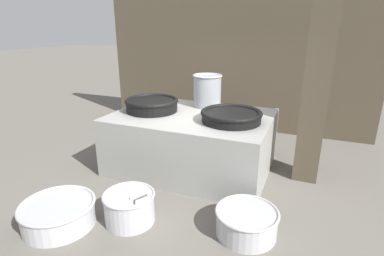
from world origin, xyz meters
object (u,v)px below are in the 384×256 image
giant_wok_far (231,116)px  prep_bowl_vegetables (129,206)px  prep_bowl_meat (58,213)px  prep_bowl_extra (246,221)px  giant_wok_near (152,104)px  stock_pot (207,90)px  cook (212,107)px

giant_wok_far → prep_bowl_vegetables: (-0.91, -1.74, -0.92)m
prep_bowl_meat → prep_bowl_extra: (2.38, 0.78, 0.01)m
giant_wok_near → stock_pot: (0.84, 0.72, 0.20)m
stock_pot → cook: bearing=99.5°
stock_pot → prep_bowl_meat: size_ratio=0.63×
giant_wok_near → prep_bowl_extra: bearing=-34.1°
giant_wok_near → prep_bowl_vegetables: (0.64, -1.82, -0.94)m
giant_wok_far → prep_bowl_vegetables: giant_wok_far is taller
cook → prep_bowl_meat: 3.80m
stock_pot → cook: size_ratio=0.40×
prep_bowl_vegetables → prep_bowl_extra: prep_bowl_vegetables is taller
giant_wok_far → cook: 1.69m
giant_wok_near → stock_pot: size_ratio=1.58×
prep_bowl_meat → giant_wok_far: bearing=51.2°
prep_bowl_vegetables → stock_pot: bearing=85.4°
prep_bowl_meat → prep_bowl_extra: 2.51m
stock_pot → prep_bowl_extra: (1.34, -2.19, -1.18)m
giant_wok_far → prep_bowl_extra: (0.63, -1.40, -0.96)m
stock_pot → giant_wok_near: bearing=-139.6°
giant_wok_far → prep_bowl_meat: bearing=-128.8°
giant_wok_far → prep_bowl_vegetables: size_ratio=1.21×
prep_bowl_extra → prep_bowl_meat: bearing=-161.9°
cook → giant_wok_far: bearing=113.6°
giant_wok_far → stock_pot: (-0.71, 0.79, 0.22)m
giant_wok_far → stock_pot: 1.09m
giant_wok_far → prep_bowl_extra: bearing=-65.8°
cook → stock_pot: bearing=93.5°
stock_pot → prep_bowl_extra: size_ratio=0.77×
prep_bowl_vegetables → prep_bowl_meat: bearing=-152.5°
prep_bowl_meat → prep_bowl_extra: prep_bowl_extra is taller
cook → prep_bowl_vegetables: cook is taller
giant_wok_near → prep_bowl_extra: (2.18, -1.48, -0.98)m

